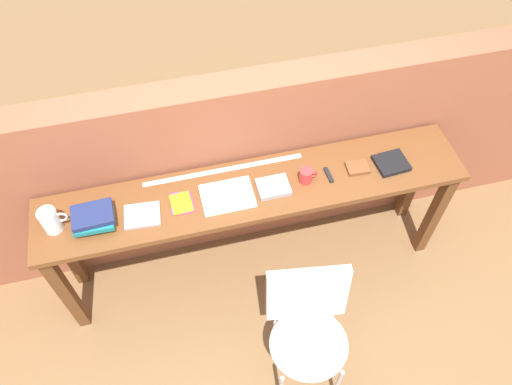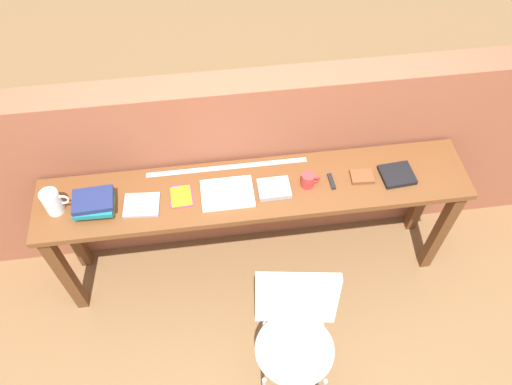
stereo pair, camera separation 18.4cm
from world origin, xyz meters
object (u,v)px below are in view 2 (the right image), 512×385
at_px(chair_white_moulded, 295,332).
at_px(book_repair_rightmost, 397,175).
at_px(leather_journal_brown, 362,177).
at_px(magazine_cycling, 142,205).
at_px(multitool_folded, 331,181).
at_px(book_stack_leftmost, 94,204).
at_px(book_open_centre, 227,193).
at_px(pitcher_white, 53,202).
at_px(mug, 308,180).
at_px(pamphlet_pile_colourful, 182,197).

relative_size(chair_white_moulded, book_repair_rightmost, 4.80).
bearing_deg(leather_journal_brown, book_repair_rightmost, -0.85).
relative_size(magazine_cycling, multitool_folded, 1.78).
xyz_separation_m(book_stack_leftmost, book_open_centre, (0.73, 0.01, -0.04)).
height_order(pitcher_white, book_open_centre, pitcher_white).
height_order(chair_white_moulded, multitool_folded, multitool_folded).
xyz_separation_m(multitool_folded, book_repair_rightmost, (0.39, -0.01, 0.01)).
bearing_deg(mug, book_repair_rightmost, -0.63).
relative_size(pitcher_white, leather_journal_brown, 1.41).
bearing_deg(pitcher_white, leather_journal_brown, 0.07).
bearing_deg(pamphlet_pile_colourful, magazine_cycling, -171.49).
xyz_separation_m(pitcher_white, book_open_centre, (0.95, -0.02, -0.07)).
relative_size(book_stack_leftmost, book_open_centre, 0.77).
height_order(chair_white_moulded, leather_journal_brown, leather_journal_brown).
xyz_separation_m(chair_white_moulded, multitool_folded, (0.32, 0.72, 0.36)).
xyz_separation_m(magazine_cycling, multitool_folded, (1.09, 0.03, -0.00)).
relative_size(magazine_cycling, pamphlet_pile_colourful, 1.21).
xyz_separation_m(magazine_cycling, book_repair_rightmost, (1.47, 0.02, 0.00)).
bearing_deg(book_repair_rightmost, magazine_cycling, 176.68).
bearing_deg(pamphlet_pile_colourful, book_repair_rightmost, -0.54).
bearing_deg(multitool_folded, book_open_centre, -178.94).
xyz_separation_m(multitool_folded, leather_journal_brown, (0.18, 0.01, 0.00)).
height_order(magazine_cycling, pamphlet_pile_colourful, magazine_cycling).
xyz_separation_m(chair_white_moulded, magazine_cycling, (-0.77, 0.69, 0.36)).
bearing_deg(chair_white_moulded, pitcher_white, 149.45).
xyz_separation_m(magazine_cycling, book_open_centre, (0.48, 0.02, 0.00)).
height_order(pamphlet_pile_colourful, mug, mug).
bearing_deg(book_repair_rightmost, multitool_folded, 174.83).
distance_m(mug, book_repair_rightmost, 0.53).
relative_size(chair_white_moulded, magazine_cycling, 4.56).
relative_size(pitcher_white, book_stack_leftmost, 0.81).
height_order(chair_white_moulded, pitcher_white, pitcher_white).
height_order(mug, book_repair_rightmost, mug).
bearing_deg(book_stack_leftmost, book_repair_rightmost, 0.46).
bearing_deg(pamphlet_pile_colourful, leather_journal_brown, 0.19).
xyz_separation_m(chair_white_moulded, book_repair_rightmost, (0.71, 0.72, 0.37)).
bearing_deg(magazine_cycling, leather_journal_brown, 5.93).
distance_m(pitcher_white, pamphlet_pile_colourful, 0.70).
bearing_deg(multitool_folded, book_stack_leftmost, -179.12).
bearing_deg(mug, chair_white_moulded, -103.91).
distance_m(chair_white_moulded, mug, 0.84).
distance_m(pamphlet_pile_colourful, leather_journal_brown, 1.04).
distance_m(chair_white_moulded, magazine_cycling, 1.10).
bearing_deg(book_stack_leftmost, mug, 0.94).
height_order(chair_white_moulded, book_repair_rightmost, book_repair_rightmost).
bearing_deg(book_repair_rightmost, book_open_centre, 176.09).
xyz_separation_m(mug, leather_journal_brown, (0.32, 0.01, -0.03)).
height_order(multitool_folded, leather_journal_brown, leather_journal_brown).
xyz_separation_m(book_stack_leftmost, mug, (1.20, 0.02, -0.01)).
bearing_deg(book_repair_rightmost, mug, 175.21).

